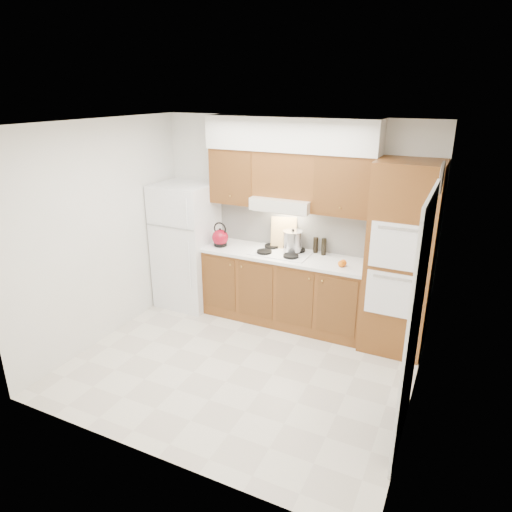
{
  "coord_description": "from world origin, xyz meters",
  "views": [
    {
      "loc": [
        2.03,
        -3.85,
        2.9
      ],
      "look_at": [
        -0.02,
        0.45,
        1.15
      ],
      "focal_mm": 32.0,
      "sensor_mm": 36.0,
      "label": 1
    }
  ],
  "objects_px": {
    "stock_pot": "(293,241)",
    "kettle": "(220,238)",
    "fridge": "(187,245)",
    "oven_cabinet": "(401,259)"
  },
  "relations": [
    {
      "from": "stock_pot",
      "to": "kettle",
      "type": "bearing_deg",
      "value": -169.81
    },
    {
      "from": "fridge",
      "to": "stock_pot",
      "type": "height_order",
      "value": "fridge"
    },
    {
      "from": "fridge",
      "to": "oven_cabinet",
      "type": "relative_size",
      "value": 0.78
    },
    {
      "from": "oven_cabinet",
      "to": "stock_pot",
      "type": "relative_size",
      "value": 8.92
    },
    {
      "from": "stock_pot",
      "to": "fridge",
      "type": "bearing_deg",
      "value": -174.55
    },
    {
      "from": "oven_cabinet",
      "to": "kettle",
      "type": "relative_size",
      "value": 10.16
    },
    {
      "from": "fridge",
      "to": "oven_cabinet",
      "type": "bearing_deg",
      "value": 0.7
    },
    {
      "from": "oven_cabinet",
      "to": "stock_pot",
      "type": "xyz_separation_m",
      "value": [
        -1.34,
        0.11,
        -0.01
      ]
    },
    {
      "from": "fridge",
      "to": "stock_pot",
      "type": "distance_m",
      "value": 1.53
    },
    {
      "from": "fridge",
      "to": "oven_cabinet",
      "type": "xyz_separation_m",
      "value": [
        2.85,
        0.03,
        0.24
      ]
    }
  ]
}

